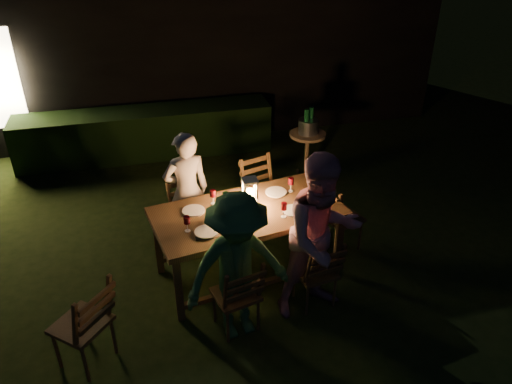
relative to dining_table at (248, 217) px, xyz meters
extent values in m
plane|color=black|center=(-0.45, -0.25, -0.77)|extent=(40.00, 40.00, 0.00)
cube|color=black|center=(-0.45, 5.95, 0.83)|extent=(10.00, 4.00, 3.20)
cube|color=black|center=(-0.95, 3.50, -0.37)|extent=(4.20, 0.70, 0.80)
cube|color=#4D3219|center=(0.00, 0.00, 0.05)|extent=(2.20, 1.36, 0.07)
cube|color=#4D3219|center=(-0.85, -0.58, -0.39)|extent=(0.08, 0.08, 0.76)
cube|color=#4D3219|center=(-1.00, 0.26, -0.39)|extent=(0.08, 0.08, 0.76)
cube|color=#4D3219|center=(1.00, -0.26, -0.39)|extent=(0.08, 0.08, 0.76)
cube|color=#4D3219|center=(0.85, 0.58, -0.39)|extent=(0.08, 0.08, 0.76)
cube|color=#4D3219|center=(-0.32, -0.82, -0.35)|extent=(0.49, 0.48, 0.04)
cube|color=#4D3219|center=(-0.27, -0.99, -0.09)|extent=(0.43, 0.23, 0.48)
cube|color=#4D3219|center=(0.57, -0.66, -0.36)|extent=(0.45, 0.44, 0.04)
cube|color=#4D3219|center=(0.60, -0.83, -0.11)|extent=(0.41, 0.19, 0.47)
cube|color=#4D3219|center=(-0.57, 0.66, -0.37)|extent=(0.49, 0.48, 0.04)
cube|color=#4D3219|center=(-0.62, 0.83, -0.11)|extent=(0.42, 0.24, 0.47)
cube|color=#4D3219|center=(0.42, 0.83, -0.31)|extent=(0.56, 0.54, 0.04)
cube|color=#4D3219|center=(0.36, 1.02, -0.03)|extent=(0.47, 0.28, 0.53)
cube|color=#4D3219|center=(1.23, 0.21, -0.33)|extent=(0.52, 0.53, 0.04)
cube|color=#4D3219|center=(1.05, 0.16, -0.06)|extent=(0.26, 0.45, 0.51)
cube|color=#4D3219|center=(-1.77, -0.91, -0.31)|extent=(0.62, 0.62, 0.04)
cube|color=#4D3219|center=(-1.62, -1.04, -0.02)|extent=(0.41, 0.44, 0.53)
imported|color=silver|center=(-0.58, 0.73, -0.01)|extent=(0.61, 0.46, 1.53)
imported|color=#C6889C|center=(0.58, -0.73, 0.13)|extent=(0.98, 0.82, 1.80)
imported|color=#39723B|center=(-0.30, -0.88, 0.03)|extent=(1.12, 0.76, 1.59)
cube|color=white|center=(0.04, 0.06, 0.10)|extent=(0.15, 0.15, 0.03)
cube|color=white|center=(0.04, 0.06, 0.42)|extent=(0.16, 0.16, 0.03)
cylinder|color=#FF9E3F|center=(0.04, 0.06, 0.21)|extent=(0.09, 0.09, 0.18)
cylinder|color=white|center=(-0.58, 0.12, 0.09)|extent=(0.25, 0.25, 0.01)
cylinder|color=white|center=(-0.50, -0.31, 0.09)|extent=(0.25, 0.25, 0.01)
cylinder|color=white|center=(0.41, 0.29, 0.09)|extent=(0.25, 0.25, 0.01)
cylinder|color=white|center=(0.48, -0.14, 0.09)|extent=(0.25, 0.25, 0.01)
cylinder|color=#0F471E|center=(-0.25, -0.04, 0.22)|extent=(0.07, 0.07, 0.28)
cube|color=red|center=(-0.09, -0.34, 0.09)|extent=(0.18, 0.14, 0.01)
cube|color=red|center=(0.59, -0.20, 0.09)|extent=(0.18, 0.14, 0.01)
cube|color=black|center=(-0.56, -0.40, 0.09)|extent=(0.14, 0.07, 0.01)
cylinder|color=olive|center=(1.42, 2.07, -0.05)|extent=(0.55, 0.55, 0.04)
cylinder|color=olive|center=(1.42, 2.07, -0.41)|extent=(0.06, 0.06, 0.72)
cylinder|color=#A5A8AD|center=(1.42, 2.07, 0.08)|extent=(0.30, 0.30, 0.22)
cylinder|color=#0F471E|center=(1.37, 2.03, 0.13)|extent=(0.07, 0.07, 0.32)
cylinder|color=#0F471E|center=(1.47, 2.11, 0.13)|extent=(0.07, 0.07, 0.32)
camera|label=1|loc=(-1.03, -4.50, 3.00)|focal=35.00mm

